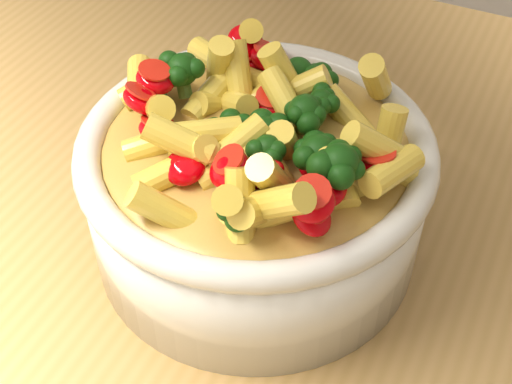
% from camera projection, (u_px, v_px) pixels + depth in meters
% --- Properties ---
extents(table, '(1.20, 0.80, 0.90)m').
position_uv_depth(table, '(364.00, 358.00, 0.58)').
color(table, '#AC8249').
rests_on(table, ground).
extents(serving_bowl, '(0.24, 0.24, 0.10)m').
position_uv_depth(serving_bowl, '(256.00, 191.00, 0.49)').
color(serving_bowl, silver).
rests_on(serving_bowl, table).
extents(pasta_salad, '(0.19, 0.19, 0.04)m').
position_uv_depth(pasta_salad, '(256.00, 118.00, 0.45)').
color(pasta_salad, '#F2CC4C').
rests_on(pasta_salad, serving_bowl).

